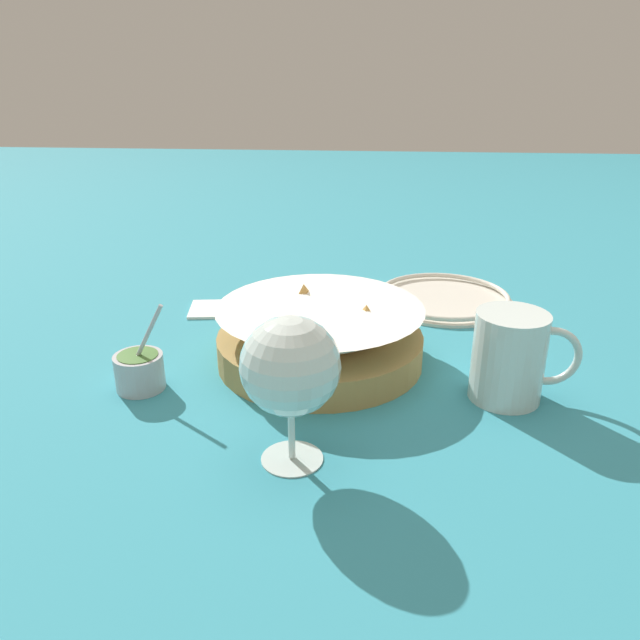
% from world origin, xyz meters
% --- Properties ---
extents(ground_plane, '(4.00, 4.00, 0.00)m').
position_xyz_m(ground_plane, '(0.00, 0.00, 0.00)').
color(ground_plane, teal).
extents(food_basket, '(0.27, 0.27, 0.09)m').
position_xyz_m(food_basket, '(0.02, -0.02, 0.03)').
color(food_basket, '#B2894C').
rests_on(food_basket, ground_plane).
extents(sauce_cup, '(0.07, 0.06, 0.11)m').
position_xyz_m(sauce_cup, '(-0.19, -0.11, 0.02)').
color(sauce_cup, '#B7B7BC').
rests_on(sauce_cup, ground_plane).
extents(wine_glass, '(0.10, 0.10, 0.15)m').
position_xyz_m(wine_glass, '(0.01, -0.24, 0.10)').
color(wine_glass, silver).
rests_on(wine_glass, ground_plane).
extents(beer_mug, '(0.12, 0.08, 0.11)m').
position_xyz_m(beer_mug, '(0.25, -0.10, 0.05)').
color(beer_mug, silver).
rests_on(beer_mug, ground_plane).
extents(side_plate, '(0.22, 0.22, 0.01)m').
position_xyz_m(side_plate, '(0.20, 0.22, 0.01)').
color(side_plate, silver).
rests_on(side_plate, ground_plane).
extents(napkin, '(0.13, 0.09, 0.01)m').
position_xyz_m(napkin, '(-0.14, 0.15, 0.00)').
color(napkin, white).
rests_on(napkin, ground_plane).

